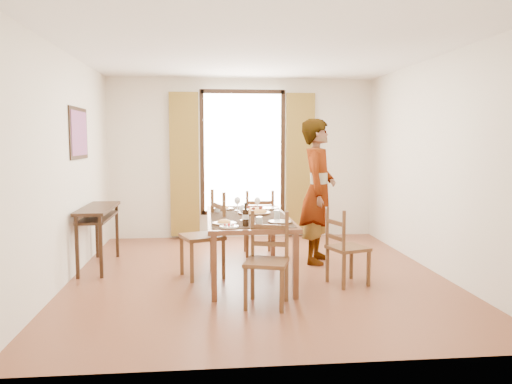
{
  "coord_description": "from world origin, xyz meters",
  "views": [
    {
      "loc": [
        -0.62,
        -6.0,
        1.67
      ],
      "look_at": [
        0.02,
        0.33,
        1.0
      ],
      "focal_mm": 35.0,
      "sensor_mm": 36.0,
      "label": 1
    }
  ],
  "objects": [
    {
      "name": "plate_ne",
      "position": [
        0.2,
        0.47,
        0.78
      ],
      "size": [
        0.27,
        0.27,
        0.05
      ],
      "primitive_type": null,
      "color": "silver",
      "rests_on": "dining_table"
    },
    {
      "name": "ground",
      "position": [
        0.0,
        0.0,
        0.0
      ],
      "size": [
        5.0,
        5.0,
        0.0
      ],
      "primitive_type": "plane",
      "color": "brown",
      "rests_on": "ground"
    },
    {
      "name": "chair_south",
      "position": [
        -0.02,
        -1.12,
        0.44
      ],
      "size": [
        0.52,
        0.52,
        0.94
      ],
      "rotation": [
        0.0,
        0.0,
        -0.28
      ],
      "color": "brown",
      "rests_on": "ground"
    },
    {
      "name": "tumbler_c",
      "position": [
        -0.06,
        -0.81,
        0.81
      ],
      "size": [
        0.07,
        0.07,
        0.1
      ],
      "primitive_type": "cylinder",
      "color": "silver",
      "rests_on": "dining_table"
    },
    {
      "name": "pasta_platter",
      "position": [
        -0.03,
        0.06,
        0.81
      ],
      "size": [
        0.4,
        0.4,
        0.1
      ],
      "primitive_type": null,
      "color": "#B66417",
      "rests_on": "dining_table"
    },
    {
      "name": "chair_east",
      "position": [
        0.97,
        -0.5,
        0.42
      ],
      "size": [
        0.5,
        0.5,
        0.89
      ],
      "rotation": [
        0.0,
        0.0,
        1.9
      ],
      "color": "brown",
      "rests_on": "ground"
    },
    {
      "name": "tumbler_a",
      "position": [
        0.19,
        -0.34,
        0.81
      ],
      "size": [
        0.07,
        0.07,
        0.1
      ],
      "primitive_type": "cylinder",
      "color": "silver",
      "rests_on": "dining_table"
    },
    {
      "name": "room_shell",
      "position": [
        -0.0,
        0.13,
        1.54
      ],
      "size": [
        4.6,
        5.1,
        2.74
      ],
      "color": "silver",
      "rests_on": "ground"
    },
    {
      "name": "plate_se",
      "position": [
        0.19,
        -0.63,
        0.78
      ],
      "size": [
        0.27,
        0.27,
        0.05
      ],
      "primitive_type": null,
      "color": "silver",
      "rests_on": "dining_table"
    },
    {
      "name": "chair_west",
      "position": [
        -0.64,
        0.01,
        0.49
      ],
      "size": [
        0.59,
        0.59,
        1.05
      ],
      "rotation": [
        0.0,
        0.0,
        -1.23
      ],
      "color": "brown",
      "rests_on": "ground"
    },
    {
      "name": "console_table",
      "position": [
        -2.03,
        0.6,
        0.68
      ],
      "size": [
        0.38,
        1.2,
        0.8
      ],
      "color": "#2F1F0F",
      "rests_on": "ground"
    },
    {
      "name": "man",
      "position": [
        0.89,
        0.59,
        0.97
      ],
      "size": [
        1.03,
        0.95,
        1.95
      ],
      "primitive_type": "imported",
      "rotation": [
        0.0,
        0.0,
        1.2
      ],
      "color": "#9A9CA3",
      "rests_on": "ground"
    },
    {
      "name": "wine_glass_b",
      "position": [
        0.03,
        0.28,
        0.85
      ],
      "size": [
        0.08,
        0.08,
        0.18
      ],
      "primitive_type": null,
      "color": "white",
      "rests_on": "dining_table"
    },
    {
      "name": "wine_bottle",
      "position": [
        -0.21,
        -0.79,
        0.88
      ],
      "size": [
        0.07,
        0.07,
        0.25
      ],
      "primitive_type": null,
      "color": "black",
      "rests_on": "dining_table"
    },
    {
      "name": "wine_glass_a",
      "position": [
        -0.21,
        -0.44,
        0.85
      ],
      "size": [
        0.08,
        0.08,
        0.18
      ],
      "primitive_type": null,
      "color": "white",
      "rests_on": "dining_table"
    },
    {
      "name": "dining_table",
      "position": [
        -0.12,
        -0.06,
        0.69
      ],
      "size": [
        0.97,
        1.91,
        0.76
      ],
      "color": "brown",
      "rests_on": "ground"
    },
    {
      "name": "plate_sw",
      "position": [
        -0.43,
        -0.65,
        0.78
      ],
      "size": [
        0.27,
        0.27,
        0.05
      ],
      "primitive_type": null,
      "color": "silver",
      "rests_on": "dining_table"
    },
    {
      "name": "chair_north",
      "position": [
        0.13,
        1.08,
        0.44
      ],
      "size": [
        0.42,
        0.42,
        0.95
      ],
      "rotation": [
        0.0,
        0.0,
        3.14
      ],
      "color": "brown",
      "rests_on": "ground"
    },
    {
      "name": "tumbler_b",
      "position": [
        -0.48,
        0.27,
        0.81
      ],
      "size": [
        0.07,
        0.07,
        0.1
      ],
      "primitive_type": "cylinder",
      "color": "silver",
      "rests_on": "dining_table"
    },
    {
      "name": "wine_glass_c",
      "position": [
        -0.22,
        0.35,
        0.85
      ],
      "size": [
        0.08,
        0.08,
        0.18
      ],
      "primitive_type": null,
      "color": "white",
      "rests_on": "dining_table"
    },
    {
      "name": "caprese_plate",
      "position": [
        -0.39,
        -0.85,
        0.78
      ],
      "size": [
        0.2,
        0.2,
        0.04
      ],
      "primitive_type": null,
      "color": "silver",
      "rests_on": "dining_table"
    },
    {
      "name": "plate_nw",
      "position": [
        -0.4,
        0.49,
        0.78
      ],
      "size": [
        0.27,
        0.27,
        0.05
      ],
      "primitive_type": null,
      "color": "silver",
      "rests_on": "dining_table"
    }
  ]
}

